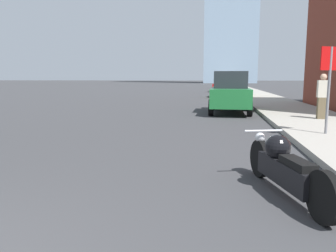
# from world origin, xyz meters

# --- Properties ---
(sidewalk) EXTENTS (3.27, 240.00, 0.15)m
(sidewalk) POSITION_xyz_m (6.21, 40.00, 0.07)
(sidewalk) COLOR #9E998E
(sidewalk) RESTS_ON ground_plane
(motorcycle) EXTENTS (0.88, 2.34, 0.81)m
(motorcycle) POSITION_xyz_m (3.61, 3.08, 0.40)
(motorcycle) COLOR black
(motorcycle) RESTS_ON ground_plane
(parked_car_green) EXTENTS (1.91, 4.36, 1.91)m
(parked_car_green) POSITION_xyz_m (3.28, 13.97, 0.94)
(parked_car_green) COLOR #1E6B33
(parked_car_green) RESTS_ON ground_plane
(parked_car_yellow) EXTENTS (2.13, 4.07, 1.77)m
(parked_car_yellow) POSITION_xyz_m (3.50, 26.66, 0.88)
(parked_car_yellow) COLOR gold
(parked_car_yellow) RESTS_ON ground_plane
(parked_car_red) EXTENTS (2.21, 4.21, 1.60)m
(parked_car_red) POSITION_xyz_m (3.26, 37.32, 0.81)
(parked_car_red) COLOR red
(parked_car_red) RESTS_ON ground_plane
(parked_car_silver) EXTENTS (1.91, 4.09, 1.58)m
(parked_car_silver) POSITION_xyz_m (3.52, 49.97, 0.79)
(parked_car_silver) COLOR #BCBCC1
(parked_car_silver) RESTS_ON ground_plane
(stop_sign) EXTENTS (0.57, 0.26, 2.27)m
(stop_sign) POSITION_xyz_m (5.57, 7.60, 1.70)
(stop_sign) COLOR slate
(stop_sign) RESTS_ON sidewalk
(pedestrian) EXTENTS (0.36, 0.23, 1.62)m
(pedestrian) POSITION_xyz_m (6.43, 10.95, 0.97)
(pedestrian) COLOR brown
(pedestrian) RESTS_ON sidewalk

